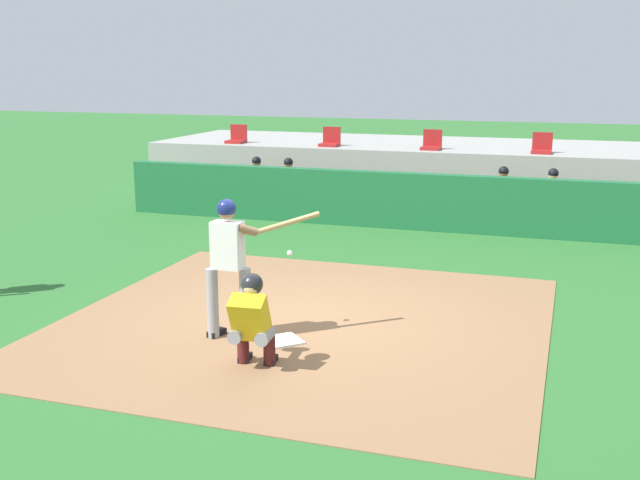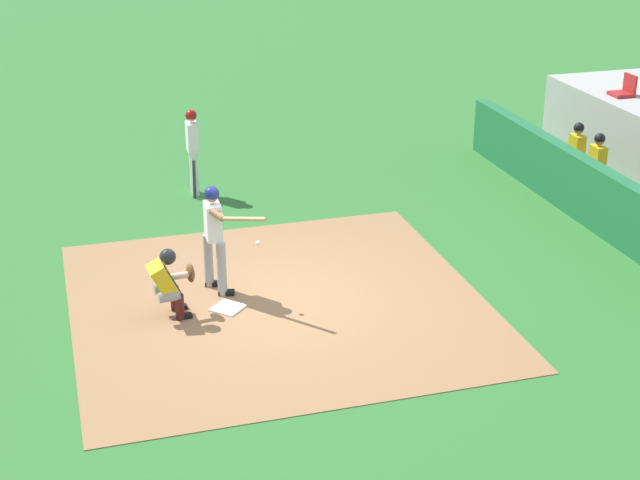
% 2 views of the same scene
% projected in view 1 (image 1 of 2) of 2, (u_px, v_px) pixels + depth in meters
% --- Properties ---
extents(ground_plane, '(80.00, 80.00, 0.00)m').
position_uv_depth(ground_plane, '(304.00, 323.00, 10.40)').
color(ground_plane, '#2D6B2D').
extents(dirt_infield, '(6.40, 6.40, 0.01)m').
position_uv_depth(dirt_infield, '(304.00, 322.00, 10.40)').
color(dirt_infield, '#936B47').
rests_on(dirt_infield, ground).
extents(home_plate, '(0.62, 0.62, 0.02)m').
position_uv_depth(home_plate, '(283.00, 341.00, 9.66)').
color(home_plate, white).
rests_on(home_plate, dirt_infield).
extents(batter_at_plate, '(1.29, 0.81, 1.80)m').
position_uv_depth(batter_at_plate, '(230.00, 259.00, 9.60)').
color(batter_at_plate, '#99999E').
rests_on(batter_at_plate, ground).
extents(catcher_crouched, '(0.51, 1.78, 1.13)m').
position_uv_depth(catcher_crouched, '(252.00, 317.00, 8.73)').
color(catcher_crouched, gray).
rests_on(catcher_crouched, ground).
extents(dugout_wall, '(13.00, 0.30, 1.20)m').
position_uv_depth(dugout_wall, '(406.00, 201.00, 16.29)').
color(dugout_wall, '#1E6638').
rests_on(dugout_wall, ground).
extents(dugout_bench, '(11.80, 0.44, 0.45)m').
position_uv_depth(dugout_bench, '(415.00, 210.00, 17.29)').
color(dugout_bench, olive).
rests_on(dugout_bench, ground).
extents(dugout_player_0, '(0.49, 0.70, 1.30)m').
position_uv_depth(dugout_player_0, '(255.00, 183.00, 18.23)').
color(dugout_player_0, '#939399').
rests_on(dugout_player_0, ground).
extents(dugout_player_1, '(0.49, 0.70, 1.30)m').
position_uv_depth(dugout_player_1, '(287.00, 185.00, 17.98)').
color(dugout_player_1, '#939399').
rests_on(dugout_player_1, ground).
extents(dugout_player_2, '(0.49, 0.70, 1.30)m').
position_uv_depth(dugout_player_2, '(502.00, 196.00, 16.46)').
color(dugout_player_2, '#939399').
rests_on(dugout_player_2, ground).
extents(dugout_player_3, '(0.49, 0.70, 1.30)m').
position_uv_depth(dugout_player_3, '(552.00, 198.00, 16.15)').
color(dugout_player_3, '#939399').
rests_on(dugout_player_3, ground).
extents(stands_platform, '(15.00, 4.40, 1.40)m').
position_uv_depth(stands_platform, '(441.00, 170.00, 20.34)').
color(stands_platform, '#9E9E99').
rests_on(stands_platform, ground).
extents(stadium_seat_0, '(0.46, 0.46, 0.48)m').
position_uv_depth(stadium_seat_0, '(237.00, 138.00, 20.34)').
color(stadium_seat_0, '#A51E1E').
rests_on(stadium_seat_0, stands_platform).
extents(stadium_seat_1, '(0.46, 0.46, 0.48)m').
position_uv_depth(stadium_seat_1, '(330.00, 141.00, 19.54)').
color(stadium_seat_1, '#A51E1E').
rests_on(stadium_seat_1, stands_platform).
extents(stadium_seat_2, '(0.46, 0.46, 0.48)m').
position_uv_depth(stadium_seat_2, '(432.00, 144.00, 18.74)').
color(stadium_seat_2, '#A51E1E').
rests_on(stadium_seat_2, stands_platform).
extents(stadium_seat_3, '(0.46, 0.46, 0.48)m').
position_uv_depth(stadium_seat_3, '(542.00, 147.00, 17.94)').
color(stadium_seat_3, '#A51E1E').
rests_on(stadium_seat_3, stands_platform).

